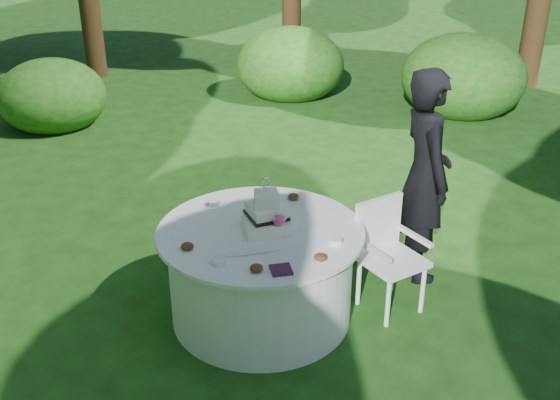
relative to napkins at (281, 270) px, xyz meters
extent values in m
plane|color=#19380F|center=(-0.03, 0.60, -0.78)|extent=(80.00, 80.00, 0.00)
cube|color=#401B32|center=(0.00, 0.00, 0.00)|extent=(0.14, 0.14, 0.02)
ellipsoid|color=silver|center=(-0.18, 0.28, 0.00)|extent=(0.48, 0.07, 0.01)
imported|color=black|center=(1.43, 0.98, 0.13)|extent=(0.47, 0.69, 1.83)
cylinder|color=white|center=(-0.03, 0.60, -0.41)|extent=(1.40, 1.40, 0.74)
cylinder|color=silver|center=(-0.03, 0.60, -0.02)|extent=(1.56, 1.56, 0.03)
cube|color=white|center=(0.02, 0.60, 0.04)|extent=(0.34, 0.34, 0.11)
cube|color=white|center=(0.02, 0.60, 0.14)|extent=(0.30, 0.30, 0.11)
cube|color=white|center=(0.02, 0.60, 0.24)|extent=(0.20, 0.20, 0.11)
cube|color=black|center=(0.02, 0.60, 0.11)|extent=(0.32, 0.32, 0.04)
sphere|color=#DC4085|center=(0.08, 0.46, 0.13)|extent=(0.09, 0.09, 0.09)
cylinder|color=silver|center=(0.02, 0.60, 0.32)|extent=(0.01, 0.01, 0.05)
torus|color=white|center=(0.02, 0.60, 0.38)|extent=(0.08, 0.03, 0.08)
cube|color=silver|center=(1.00, 0.49, -0.34)|extent=(0.57, 0.57, 0.04)
cube|color=white|center=(0.93, 0.67, -0.10)|extent=(0.43, 0.19, 0.44)
cylinder|color=white|center=(0.89, 0.26, -0.57)|extent=(0.04, 0.04, 0.42)
cylinder|color=white|center=(1.23, 0.38, -0.57)|extent=(0.04, 0.04, 0.42)
cylinder|color=white|center=(0.77, 0.59, -0.57)|extent=(0.04, 0.04, 0.42)
cylinder|color=white|center=(1.10, 0.72, -0.57)|extent=(0.04, 0.04, 0.42)
cube|color=silver|center=(0.80, 0.41, -0.18)|extent=(0.17, 0.39, 0.04)
cube|color=silver|center=(1.19, 0.56, -0.18)|extent=(0.17, 0.39, 0.04)
cylinder|color=silver|center=(-0.39, 0.18, 0.01)|extent=(0.10, 0.10, 0.04)
cylinder|color=silver|center=(-0.32, 1.09, 0.01)|extent=(0.10, 0.10, 0.04)
cylinder|color=silver|center=(0.46, 0.28, 0.01)|extent=(0.10, 0.10, 0.04)
ellipsoid|color=#562D16|center=(-0.16, 0.03, 0.02)|extent=(0.09, 0.09, 0.05)
ellipsoid|color=#562D16|center=(0.33, 1.06, 0.02)|extent=(0.09, 0.09, 0.05)
ellipsoid|color=#562D16|center=(-0.59, 0.42, 0.02)|extent=(0.09, 0.09, 0.05)
ellipsoid|color=#562D16|center=(0.29, 0.08, 0.02)|extent=(0.09, 0.09, 0.05)
camera|label=1|loc=(-0.78, -3.64, 2.31)|focal=42.00mm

